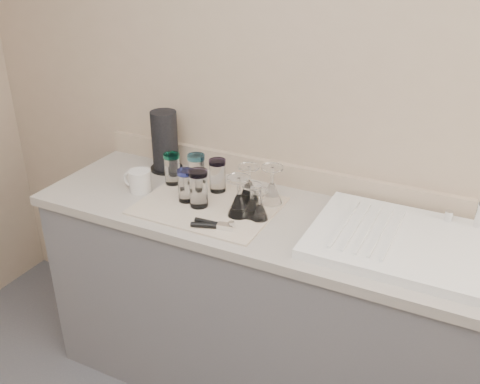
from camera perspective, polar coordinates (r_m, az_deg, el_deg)
The scene contains 17 objects.
room_envelope at distance 0.93m, azimuth -23.58°, elevation 0.41°, with size 3.54×3.50×2.52m.
counter_unit at distance 2.36m, azimuth 4.11°, elevation -12.30°, with size 2.06×0.62×0.90m.
sink_unit at distance 2.00m, azimuth 19.43°, elevation -5.54°, with size 0.82×0.50×0.22m.
dish_towel at distance 2.19m, azimuth -3.43°, elevation -1.45°, with size 0.55×0.42×0.01m, color silver.
tumbler_teal at distance 2.36m, azimuth -7.25°, elevation 2.50°, with size 0.07×0.07×0.14m.
tumbler_cyan at distance 2.31m, azimuth -4.66°, elevation 2.26°, with size 0.08×0.08×0.15m.
tumbler_purple at distance 2.27m, azimuth -2.41°, elevation 1.80°, with size 0.07×0.07×0.14m.
tumbler_blue at distance 2.20m, azimuth -5.78°, elevation 0.71°, with size 0.07×0.07×0.14m.
tumbler_lavender at distance 2.15m, azimuth -4.45°, elevation 0.41°, with size 0.08×0.08×0.16m.
goblet_back_left at distance 2.19m, azimuth 0.95°, elevation 0.32°, with size 0.09×0.09×0.16m.
goblet_back_right at distance 2.18m, azimuth 3.39°, elevation 0.16°, with size 0.09×0.09×0.16m.
goblet_front_left at distance 2.08m, azimuth -0.13°, elevation -1.10°, with size 0.09×0.09×0.16m.
goblet_front_right at distance 2.06m, azimuth 2.12°, elevation -1.85°, with size 0.07×0.07×0.12m.
goblet_extra at distance 2.08m, azimuth 1.26°, elevation -1.45°, with size 0.08×0.08×0.14m.
can_opener at distance 2.02m, azimuth -2.87°, elevation -3.51°, with size 0.16×0.08×0.02m.
white_mug at distance 2.33m, azimuth -10.67°, elevation 1.17°, with size 0.13×0.10×0.10m.
paper_towel_roll at distance 2.49m, azimuth -8.02°, elevation 5.32°, with size 0.15×0.15×0.28m.
Camera 1 is at (0.67, -0.52, 1.93)m, focal length 40.00 mm.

